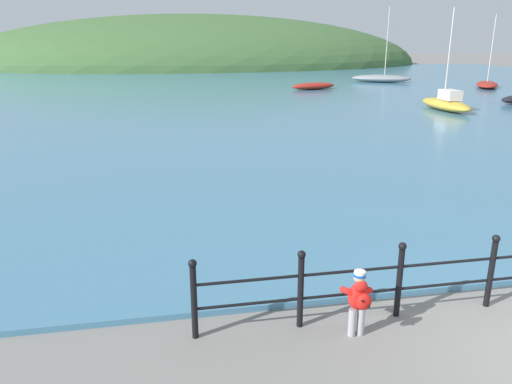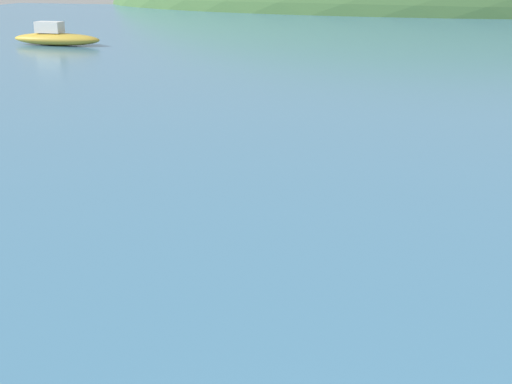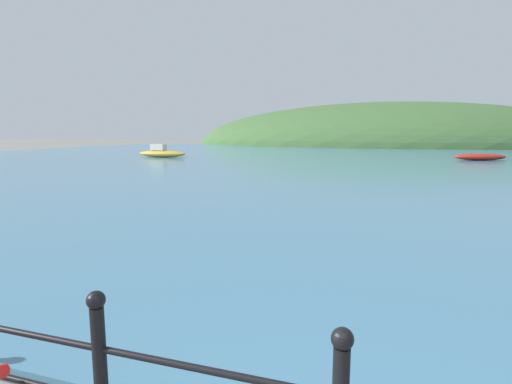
% 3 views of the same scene
% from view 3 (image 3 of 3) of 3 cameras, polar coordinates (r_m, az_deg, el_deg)
% --- Properties ---
extents(water, '(80.00, 60.00, 0.10)m').
position_cam_3_polar(water, '(32.52, 18.09, 4.43)').
color(water, teal).
rests_on(water, ground).
extents(far_hillside, '(63.97, 35.18, 13.63)m').
position_cam_3_polar(far_hillside, '(68.45, 18.19, 6.38)').
color(far_hillside, '#3D6033').
rests_on(far_hillside, ground).
extents(boat_far_left, '(4.34, 1.29, 1.06)m').
position_cam_3_polar(boat_far_left, '(33.94, -13.35, 5.45)').
color(boat_far_left, gold).
rests_on(boat_far_left, water).
extents(boat_mid_harbor, '(3.82, 2.04, 0.51)m').
position_cam_3_polar(boat_mid_harbor, '(33.67, 29.34, 4.40)').
color(boat_mid_harbor, maroon).
rests_on(boat_mid_harbor, water).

